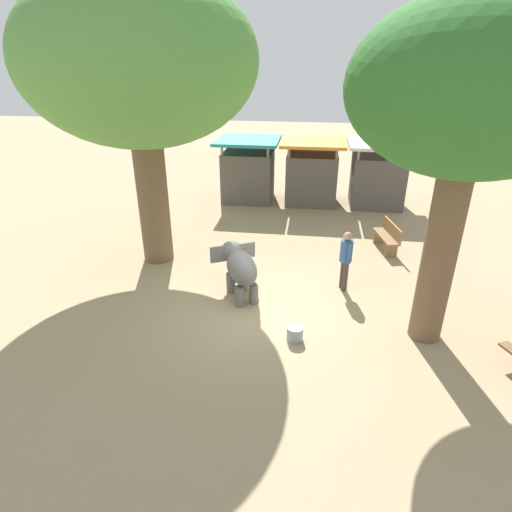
% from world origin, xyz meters
% --- Properties ---
extents(ground_plane, '(60.00, 60.00, 0.00)m').
position_xyz_m(ground_plane, '(0.00, 0.00, 0.00)').
color(ground_plane, tan).
extents(elephant, '(1.50, 1.76, 1.25)m').
position_xyz_m(elephant, '(-0.58, 0.54, 0.80)').
color(elephant, slate).
rests_on(elephant, ground_plane).
extents(person_handler, '(0.32, 0.49, 1.62)m').
position_xyz_m(person_handler, '(2.08, 1.17, 0.95)').
color(person_handler, '#3F3833').
rests_on(person_handler, ground_plane).
extents(shade_tree_main, '(6.08, 5.57, 7.64)m').
position_xyz_m(shade_tree_main, '(-3.38, 2.30, 5.42)').
color(shade_tree_main, brown).
rests_on(shade_tree_main, ground_plane).
extents(shade_tree_secondary, '(4.42, 4.05, 6.73)m').
position_xyz_m(shade_tree_secondary, '(3.78, -0.67, 5.06)').
color(shade_tree_secondary, brown).
rests_on(shade_tree_secondary, ground_plane).
extents(wooden_bench, '(0.70, 1.45, 0.88)m').
position_xyz_m(wooden_bench, '(3.56, 3.87, 0.47)').
color(wooden_bench, olive).
rests_on(wooden_bench, ground_plane).
extents(market_stall_teal, '(2.50, 2.50, 2.52)m').
position_xyz_m(market_stall_teal, '(-1.55, 8.28, 1.14)').
color(market_stall_teal, '#59514C').
rests_on(market_stall_teal, ground_plane).
extents(market_stall_orange, '(2.50, 2.50, 2.52)m').
position_xyz_m(market_stall_orange, '(1.05, 8.28, 1.14)').
color(market_stall_orange, '#59514C').
rests_on(market_stall_orange, ground_plane).
extents(market_stall_white, '(2.50, 2.50, 2.52)m').
position_xyz_m(market_stall_white, '(3.65, 8.28, 1.14)').
color(market_stall_white, '#59514C').
rests_on(market_stall_white, ground_plane).
extents(feed_bucket, '(0.36, 0.36, 0.32)m').
position_xyz_m(feed_bucket, '(0.94, -1.23, 0.16)').
color(feed_bucket, gray).
rests_on(feed_bucket, ground_plane).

